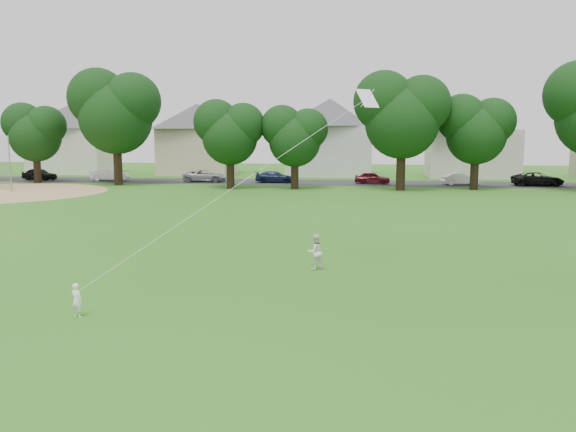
# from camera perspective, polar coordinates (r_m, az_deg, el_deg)

# --- Properties ---
(ground) EXTENTS (160.00, 160.00, 0.00)m
(ground) POSITION_cam_1_polar(r_m,az_deg,el_deg) (15.54, -9.05, -9.31)
(ground) COLOR #276015
(ground) RESTS_ON ground
(street) EXTENTS (90.00, 7.00, 0.01)m
(street) POSITION_cam_1_polar(r_m,az_deg,el_deg) (56.52, 3.55, 3.41)
(street) COLOR #2D2D30
(street) RESTS_ON ground
(toddler) EXTENTS (0.37, 0.29, 0.90)m
(toddler) POSITION_cam_1_polar(r_m,az_deg,el_deg) (15.55, -20.67, -8.00)
(toddler) COLOR white
(toddler) RESTS_ON ground
(older_boy) EXTENTS (0.77, 0.73, 1.25)m
(older_boy) POSITION_cam_1_polar(r_m,az_deg,el_deg) (19.61, 2.77, -3.66)
(older_boy) COLOR white
(older_boy) RESTS_ON ground
(kite) EXTENTS (4.14, 3.92, 11.33)m
(kite) POSITION_cam_1_polar(r_m,az_deg,el_deg) (16.96, -4.56, 3.56)
(kite) COLOR white
(kite) RESTS_ON ground
(tree_row) EXTENTS (82.86, 9.03, 11.28)m
(tree_row) POSITION_cam_1_polar(r_m,az_deg,el_deg) (50.41, 4.79, 10.21)
(tree_row) COLOR black
(tree_row) RESTS_ON ground
(parked_cars) EXTENTS (72.57, 2.43, 1.28)m
(parked_cars) POSITION_cam_1_polar(r_m,az_deg,el_deg) (55.30, 7.84, 3.89)
(parked_cars) COLOR black
(parked_cars) RESTS_ON ground
(house_row) EXTENTS (76.99, 13.99, 10.53)m
(house_row) POSITION_cam_1_polar(r_m,az_deg,el_deg) (66.39, 3.33, 8.56)
(house_row) COLOR white
(house_row) RESTS_ON ground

